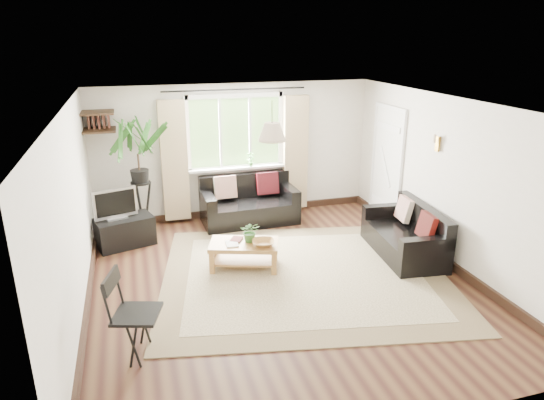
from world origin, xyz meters
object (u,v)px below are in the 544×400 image
object	(u,v)px
sofa_back	(249,201)
tv_stand	(125,231)
palm_stand	(140,178)
sofa_right	(404,232)
coffee_table	(244,255)
folding_chair	(137,315)

from	to	relation	value
sofa_back	tv_stand	bearing A→B (deg)	-170.42
sofa_back	palm_stand	size ratio (longest dim) A/B	0.85
sofa_right	tv_stand	size ratio (longest dim) A/B	1.79
sofa_back	palm_stand	bearing A→B (deg)	177.35
sofa_right	sofa_back	bearing A→B (deg)	-130.11
tv_stand	palm_stand	distance (m)	0.92
sofa_right	coffee_table	distance (m)	2.44
sofa_right	tv_stand	xyz separation A→B (m)	(-4.06, 1.55, -0.13)
sofa_right	folding_chair	bearing A→B (deg)	-64.80
coffee_table	folding_chair	xyz separation A→B (m)	(-1.51, -1.64, 0.28)
tv_stand	sofa_right	bearing A→B (deg)	-37.56
sofa_right	folding_chair	world-z (taller)	folding_chair
folding_chair	sofa_right	bearing A→B (deg)	-53.44
tv_stand	folding_chair	distance (m)	2.97
coffee_table	sofa_right	bearing A→B (deg)	-5.71
folding_chair	coffee_table	bearing A→B (deg)	-25.58
palm_stand	folding_chair	bearing A→B (deg)	-93.04
tv_stand	palm_stand	bearing A→B (deg)	39.13
tv_stand	palm_stand	world-z (taller)	palm_stand
sofa_back	coffee_table	world-z (taller)	sofa_back
sofa_right	coffee_table	bearing A→B (deg)	-90.14
sofa_right	tv_stand	distance (m)	4.35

